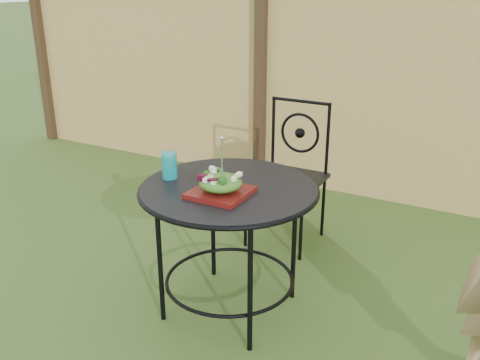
# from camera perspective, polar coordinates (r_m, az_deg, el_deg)

# --- Properties ---
(fence) EXTENTS (8.00, 0.12, 1.90)m
(fence) POSITION_cam_1_polar(r_m,az_deg,el_deg) (4.25, 18.62, 9.42)
(fence) COLOR #E4C470
(fence) RESTS_ON ground
(patio_table) EXTENTS (0.92, 0.92, 0.72)m
(patio_table) POSITION_cam_1_polar(r_m,az_deg,el_deg) (2.76, -1.18, -3.38)
(patio_table) COLOR black
(patio_table) RESTS_ON ground
(patio_chair) EXTENTS (0.46, 0.46, 0.95)m
(patio_chair) POSITION_cam_1_polar(r_m,az_deg,el_deg) (3.60, 5.33, 1.10)
(patio_chair) COLOR black
(patio_chair) RESTS_ON ground
(salad_plate) EXTENTS (0.27, 0.27, 0.02)m
(salad_plate) POSITION_cam_1_polar(r_m,az_deg,el_deg) (2.61, -2.08, -1.34)
(salad_plate) COLOR #49110A
(salad_plate) RESTS_ON patio_table
(salad) EXTENTS (0.21, 0.21, 0.08)m
(salad) POSITION_cam_1_polar(r_m,az_deg,el_deg) (2.59, -2.09, -0.27)
(salad) COLOR #235614
(salad) RESTS_ON salad_plate
(fork) EXTENTS (0.01, 0.01, 0.18)m
(fork) POSITION_cam_1_polar(r_m,az_deg,el_deg) (2.54, -1.94, 2.42)
(fork) COLOR silver
(fork) RESTS_ON salad
(drinking_glass) EXTENTS (0.08, 0.08, 0.14)m
(drinking_glass) POSITION_cam_1_polar(r_m,az_deg,el_deg) (2.82, -7.54, 1.54)
(drinking_glass) COLOR #0D939D
(drinking_glass) RESTS_ON patio_table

